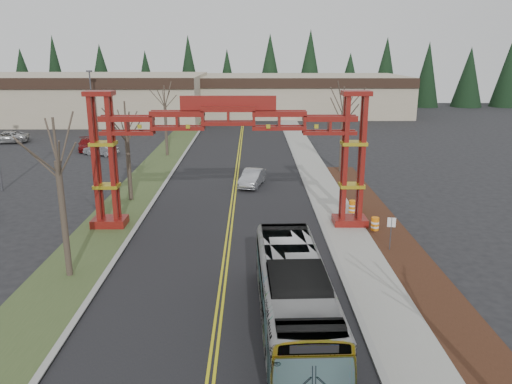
{
  "coord_description": "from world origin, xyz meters",
  "views": [
    {
      "loc": [
        1.5,
        -13.44,
        11.27
      ],
      "look_at": [
        1.7,
        12.72,
        3.86
      ],
      "focal_mm": 35.0,
      "sensor_mm": 36.0,
      "label": 1
    }
  ],
  "objects_px": {
    "silver_sedan": "(252,178)",
    "barrel_south": "(375,225)",
    "bare_tree_median_far": "(165,105)",
    "bare_tree_right_far": "(343,112)",
    "transit_bus": "(294,297)",
    "parked_car_mid_a": "(87,145)",
    "barrel_mid": "(352,207)",
    "parked_car_far_b": "(6,137)",
    "barrel_north": "(358,206)",
    "light_pole_far": "(91,97)",
    "retail_building_west": "(65,97)",
    "retail_building_east": "(298,95)",
    "bare_tree_median_near": "(57,162)",
    "gateway_arch": "(229,137)",
    "bare_tree_median_mid": "(126,131)",
    "parked_car_far_a": "(101,150)",
    "street_sign": "(391,227)"
  },
  "relations": [
    {
      "from": "silver_sedan",
      "to": "barrel_south",
      "type": "xyz_separation_m",
      "value": [
        7.92,
        -11.45,
        -0.24
      ]
    },
    {
      "from": "bare_tree_median_far",
      "to": "bare_tree_right_far",
      "type": "bearing_deg",
      "value": -24.17
    },
    {
      "from": "silver_sedan",
      "to": "transit_bus",
      "type": "bearing_deg",
      "value": -71.67
    },
    {
      "from": "parked_car_mid_a",
      "to": "barrel_mid",
      "type": "distance_m",
      "value": 35.94
    },
    {
      "from": "parked_car_far_b",
      "to": "barrel_north",
      "type": "height_order",
      "value": "parked_car_far_b"
    },
    {
      "from": "light_pole_far",
      "to": "barrel_mid",
      "type": "height_order",
      "value": "light_pole_far"
    },
    {
      "from": "retail_building_west",
      "to": "bare_tree_right_far",
      "type": "relative_size",
      "value": 5.67
    },
    {
      "from": "retail_building_east",
      "to": "bare_tree_median_near",
      "type": "relative_size",
      "value": 4.61
    },
    {
      "from": "bare_tree_median_near",
      "to": "retail_building_east",
      "type": "bearing_deg",
      "value": 75.49
    },
    {
      "from": "retail_building_west",
      "to": "bare_tree_right_far",
      "type": "bearing_deg",
      "value": -44.06
    },
    {
      "from": "gateway_arch",
      "to": "barrel_south",
      "type": "distance_m",
      "value": 10.97
    },
    {
      "from": "silver_sedan",
      "to": "bare_tree_median_mid",
      "type": "height_order",
      "value": "bare_tree_median_mid"
    },
    {
      "from": "transit_bus",
      "to": "barrel_mid",
      "type": "bearing_deg",
      "value": 68.87
    },
    {
      "from": "parked_car_far_a",
      "to": "bare_tree_median_far",
      "type": "xyz_separation_m",
      "value": [
        7.47,
        -0.29,
        4.94
      ]
    },
    {
      "from": "parked_car_far_a",
      "to": "bare_tree_right_far",
      "type": "distance_m",
      "value": 27.29
    },
    {
      "from": "retail_building_east",
      "to": "barrel_north",
      "type": "relative_size",
      "value": 38.96
    },
    {
      "from": "street_sign",
      "to": "parked_car_far_a",
      "type": "bearing_deg",
      "value": 131.68
    },
    {
      "from": "parked_car_far_b",
      "to": "barrel_north",
      "type": "xyz_separation_m",
      "value": [
        38.93,
        -28.65,
        -0.25
      ]
    },
    {
      "from": "parked_car_mid_a",
      "to": "barrel_north",
      "type": "relative_size",
      "value": 4.72
    },
    {
      "from": "retail_building_east",
      "to": "bare_tree_right_far",
      "type": "distance_m",
      "value": 46.76
    },
    {
      "from": "parked_car_mid_a",
      "to": "bare_tree_right_far",
      "type": "xyz_separation_m",
      "value": [
        27.99,
        -11.37,
        5.11
      ]
    },
    {
      "from": "transit_bus",
      "to": "light_pole_far",
      "type": "relative_size",
      "value": 1.29
    },
    {
      "from": "gateway_arch",
      "to": "street_sign",
      "type": "distance_m",
      "value": 11.41
    },
    {
      "from": "barrel_south",
      "to": "barrel_mid",
      "type": "xyz_separation_m",
      "value": [
        -0.76,
        3.62,
        0.02
      ]
    },
    {
      "from": "parked_car_far_b",
      "to": "bare_tree_median_near",
      "type": "height_order",
      "value": "bare_tree_median_near"
    },
    {
      "from": "bare_tree_median_near",
      "to": "gateway_arch",
      "type": "bearing_deg",
      "value": 43.6
    },
    {
      "from": "retail_building_west",
      "to": "silver_sedan",
      "type": "relative_size",
      "value": 10.56
    },
    {
      "from": "street_sign",
      "to": "barrel_south",
      "type": "height_order",
      "value": "street_sign"
    },
    {
      "from": "barrel_south",
      "to": "retail_building_west",
      "type": "bearing_deg",
      "value": 125.59
    },
    {
      "from": "street_sign",
      "to": "retail_building_east",
      "type": "bearing_deg",
      "value": 89.57
    },
    {
      "from": "transit_bus",
      "to": "bare_tree_right_far",
      "type": "relative_size",
      "value": 1.39
    },
    {
      "from": "retail_building_east",
      "to": "parked_car_far_b",
      "type": "bearing_deg",
      "value": -142.55
    },
    {
      "from": "bare_tree_median_near",
      "to": "street_sign",
      "type": "distance_m",
      "value": 18.37
    },
    {
      "from": "parked_car_far_b",
      "to": "barrel_mid",
      "type": "relative_size",
      "value": 5.3
    },
    {
      "from": "barrel_mid",
      "to": "barrel_north",
      "type": "height_order",
      "value": "barrel_mid"
    },
    {
      "from": "barrel_south",
      "to": "parked_car_mid_a",
      "type": "bearing_deg",
      "value": 134.66
    },
    {
      "from": "light_pole_far",
      "to": "barrel_mid",
      "type": "xyz_separation_m",
      "value": [
        29.81,
        -37.38,
        -4.53
      ]
    },
    {
      "from": "retail_building_west",
      "to": "parked_car_far_b",
      "type": "bearing_deg",
      "value": -89.4
    },
    {
      "from": "retail_building_east",
      "to": "bare_tree_median_mid",
      "type": "relative_size",
      "value": 4.94
    },
    {
      "from": "transit_bus",
      "to": "parked_car_far_a",
      "type": "distance_m",
      "value": 41.09
    },
    {
      "from": "bare_tree_median_mid",
      "to": "bare_tree_median_far",
      "type": "relative_size",
      "value": 1.0
    },
    {
      "from": "street_sign",
      "to": "barrel_mid",
      "type": "relative_size",
      "value": 2.05
    },
    {
      "from": "street_sign",
      "to": "barrel_south",
      "type": "bearing_deg",
      "value": 91.46
    },
    {
      "from": "parked_car_far_b",
      "to": "bare_tree_right_far",
      "type": "height_order",
      "value": "bare_tree_right_far"
    },
    {
      "from": "parked_car_mid_a",
      "to": "barrel_north",
      "type": "height_order",
      "value": "parked_car_mid_a"
    },
    {
      "from": "parked_car_far_b",
      "to": "bare_tree_right_far",
      "type": "xyz_separation_m",
      "value": [
        39.76,
        -16.24,
        5.04
      ]
    },
    {
      "from": "bare_tree_median_near",
      "to": "barrel_mid",
      "type": "relative_size",
      "value": 8.16
    },
    {
      "from": "transit_bus",
      "to": "barrel_north",
      "type": "distance_m",
      "value": 16.95
    },
    {
      "from": "gateway_arch",
      "to": "street_sign",
      "type": "relative_size",
      "value": 8.79
    },
    {
      "from": "retail_building_west",
      "to": "bare_tree_median_mid",
      "type": "xyz_separation_m",
      "value": [
        22.0,
        -47.93,
        1.7
      ]
    }
  ]
}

